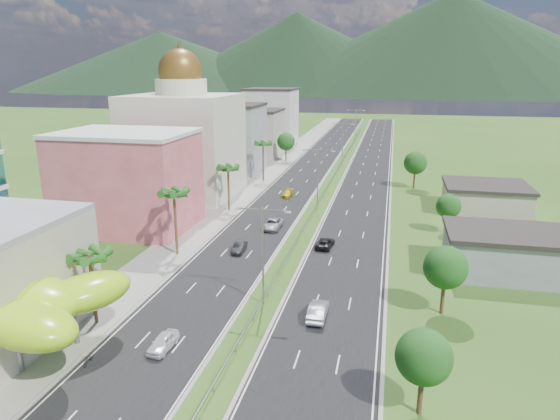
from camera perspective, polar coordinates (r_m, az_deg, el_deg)
The scene contains 34 objects.
ground at distance 47.71m, azimuth -5.03°, elevation -15.85°, with size 500.00×500.00×0.00m, color #2D5119.
road_left at distance 132.49m, azimuth 3.63°, elevation 5.02°, with size 11.00×260.00×0.04m, color black.
road_right at distance 131.04m, azimuth 10.14°, elevation 4.68°, with size 11.00×260.00×0.04m, color black.
sidewalk_left at distance 134.26m, azimuth -0.39°, elevation 5.22°, with size 7.00×260.00×0.12m, color gray.
median_guardrail at distance 113.89m, azimuth 5.92°, elevation 3.47°, with size 0.10×216.06×0.76m.
streetlight_median_b at distance 53.41m, azimuth -1.97°, elevation -4.14°, with size 6.04×0.25×11.00m.
streetlight_median_c at distance 91.29m, azimuth 4.36°, elevation 4.32°, with size 6.04×0.25×11.00m.
streetlight_median_d at distance 135.37m, azimuth 7.18°, elevation 8.05°, with size 6.04×0.25×11.00m.
streetlight_median_e at distance 179.90m, azimuth 8.64°, elevation 9.94°, with size 6.04×0.25×11.00m.
lime_canopy at distance 51.65m, azimuth -28.59°, elevation -9.03°, with size 18.00×15.00×7.40m.
pink_shophouse at distance 83.32m, azimuth -17.01°, elevation 3.07°, with size 20.00×15.00×15.00m, color #C35054.
domed_building at distance 102.93m, azimuth -10.92°, elevation 8.01°, with size 20.00×20.00×28.70m.
midrise_grey at distance 126.16m, azimuth -5.91°, elevation 8.09°, with size 16.00×15.00×16.00m, color gray.
midrise_beige at distance 147.20m, azimuth -3.17°, elevation 8.69°, with size 16.00×15.00×13.00m, color #BCAF9B.
midrise_white at distance 169.04m, azimuth -1.04°, elevation 10.50°, with size 16.00×15.00×18.00m, color silver.
shed_near at distance 69.11m, azimuth 24.68°, elevation -4.65°, with size 15.00×10.00×5.00m, color gray.
shed_far at distance 97.80m, azimuth 22.41°, elevation 1.20°, with size 14.00×12.00×4.40m, color #BCAF9B.
palm_tree_b at distance 52.58m, azimuth -20.93°, elevation -5.21°, with size 3.60×3.60×8.10m.
palm_tree_c at distance 68.81m, azimuth -12.03°, elevation 1.65°, with size 3.60×3.60×9.60m.
palm_tree_d at distance 89.89m, azimuth -5.96°, elevation 4.62°, with size 3.60×3.60×8.60m.
palm_tree_e at distance 113.38m, azimuth -1.95°, elevation 7.44°, with size 3.60×3.60×9.40m.
leafy_tree_lfar at distance 137.85m, azimuth 0.69°, elevation 7.83°, with size 4.90×4.90×8.05m.
leafy_tree_ra at distance 39.33m, azimuth 16.11°, elevation -15.86°, with size 4.20×4.20×6.90m.
leafy_tree_rb at distance 54.65m, azimuth 18.39°, elevation -6.28°, with size 4.55×4.55×7.47m.
leafy_tree_rc at distance 81.72m, azimuth 18.70°, elevation 0.41°, with size 3.85×3.85×6.33m.
leafy_tree_rd at distance 110.37m, azimuth 15.22°, elevation 5.22°, with size 4.90×4.90×8.05m.
mountain_ridge at distance 491.43m, azimuth 18.57°, elevation 12.24°, with size 860.00×140.00×90.00m, color black, non-canonical shape.
car_white_near_left at distance 48.73m, azimuth -13.24°, elevation -14.50°, with size 1.66×4.12×1.40m, color white.
car_dark_left at distance 70.74m, azimuth -4.67°, elevation -4.25°, with size 1.43×4.11×1.35m, color black.
car_silver_mid_left at distance 80.45m, azimuth -0.83°, elevation -1.61°, with size 2.53×5.49×1.53m, color #9DA0A4.
car_yellow_far_left at distance 100.60m, azimuth 0.87°, elevation 1.90°, with size 1.73×4.26×1.24m, color gold.
car_silver_right at distance 52.84m, azimuth 4.34°, elevation -11.39°, with size 1.74×4.98×1.64m, color #9FA2A6.
car_dark_far_right at distance 72.53m, azimuth 5.17°, elevation -3.77°, with size 2.14×4.65×1.29m, color black.
motorcycle at distance 48.65m, azimuth -21.04°, elevation -15.46°, with size 0.52×1.73×1.11m, color black.
Camera 1 is at (12.76, -38.51, 25.10)m, focal length 32.00 mm.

